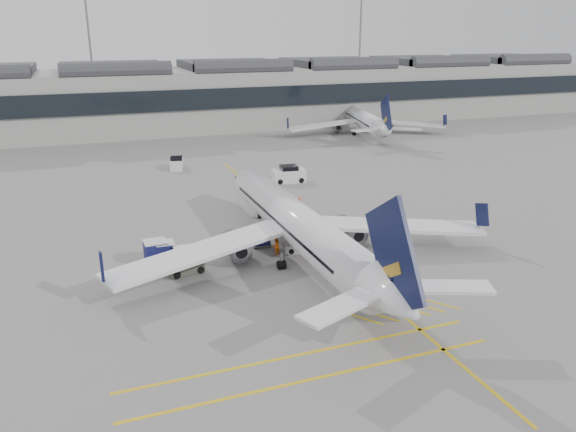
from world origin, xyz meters
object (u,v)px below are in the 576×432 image
object	(u,v)px
belt_loader	(307,245)
pushback_tug	(185,265)
baggage_cart_a	(261,236)
ramp_agent_a	(287,226)
ramp_agent_b	(276,245)
airliner_main	(300,226)

from	to	relation	value
belt_loader	pushback_tug	size ratio (longest dim) A/B	1.63
belt_loader	baggage_cart_a	distance (m)	4.21
baggage_cart_a	ramp_agent_a	bearing A→B (deg)	32.17
ramp_agent_b	pushback_tug	xyz separation A→B (m)	(-7.92, -1.05, -0.14)
belt_loader	baggage_cart_a	xyz separation A→B (m)	(-3.38, 2.49, 0.33)
baggage_cart_a	belt_loader	bearing A→B (deg)	-31.38
ramp_agent_a	belt_loader	bearing A→B (deg)	-130.01
belt_loader	ramp_agent_b	xyz separation A→B (m)	(-2.80, 0.19, 0.25)
airliner_main	ramp_agent_a	world-z (taller)	airliner_main
belt_loader	pushback_tug	xyz separation A→B (m)	(-10.72, -0.86, 0.11)
pushback_tug	airliner_main	bearing A→B (deg)	-13.01
ramp_agent_a	baggage_cart_a	bearing A→B (deg)	161.78
ramp_agent_b	pushback_tug	bearing A→B (deg)	-19.74
pushback_tug	ramp_agent_b	bearing A→B (deg)	-3.52
belt_loader	ramp_agent_a	world-z (taller)	belt_loader
airliner_main	belt_loader	size ratio (longest dim) A/B	7.27
belt_loader	ramp_agent_a	distance (m)	4.07
baggage_cart_a	ramp_agent_a	world-z (taller)	ramp_agent_a
airliner_main	ramp_agent_b	world-z (taller)	airliner_main
belt_loader	ramp_agent_b	bearing A→B (deg)	-162.45
airliner_main	baggage_cart_a	bearing A→B (deg)	121.29
airliner_main	ramp_agent_a	distance (m)	5.58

